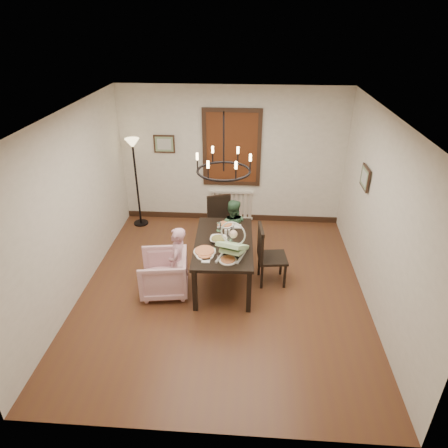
# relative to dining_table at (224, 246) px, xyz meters

# --- Properties ---
(room_shell) EXTENTS (4.51, 5.00, 2.81)m
(room_shell) POSITION_rel_dining_table_xyz_m (0.00, 0.12, 0.72)
(room_shell) COLOR #57301D
(room_shell) RESTS_ON ground
(dining_table) EXTENTS (0.97, 1.66, 0.76)m
(dining_table) POSITION_rel_dining_table_xyz_m (0.00, 0.00, 0.00)
(dining_table) COLOR black
(dining_table) RESTS_ON room_shell
(chair_far) EXTENTS (0.57, 0.57, 1.02)m
(chair_far) POSITION_rel_dining_table_xyz_m (-0.11, 1.04, -0.17)
(chair_far) COLOR black
(chair_far) RESTS_ON room_shell
(chair_right) EXTENTS (0.50, 0.50, 1.03)m
(chair_right) POSITION_rel_dining_table_xyz_m (0.79, 0.05, -0.16)
(chair_right) COLOR black
(chair_right) RESTS_ON room_shell
(armchair) EXTENTS (0.84, 0.82, 0.67)m
(armchair) POSITION_rel_dining_table_xyz_m (-0.93, -0.35, -0.34)
(armchair) COLOR beige
(armchair) RESTS_ON room_shell
(elderly_woman) EXTENTS (0.25, 0.36, 0.98)m
(elderly_woman) POSITION_rel_dining_table_xyz_m (-0.68, -0.40, -0.19)
(elderly_woman) COLOR #C98E9C
(elderly_woman) RESTS_ON room_shell
(seated_man) EXTENTS (0.50, 0.42, 0.94)m
(seated_man) POSITION_rel_dining_table_xyz_m (0.10, 0.77, -0.21)
(seated_man) COLOR #365A3C
(seated_man) RESTS_ON room_shell
(baby_bouncer) EXTENTS (0.56, 0.66, 0.37)m
(baby_bouncer) POSITION_rel_dining_table_xyz_m (0.16, -0.38, 0.27)
(baby_bouncer) COLOR #A7D08F
(baby_bouncer) RESTS_ON dining_table
(salad_bowl) EXTENTS (0.32, 0.32, 0.08)m
(salad_bowl) POSITION_rel_dining_table_xyz_m (-0.08, -0.01, 0.12)
(salad_bowl) COLOR white
(salad_bowl) RESTS_ON dining_table
(pizza_platter) EXTENTS (0.34, 0.34, 0.04)m
(pizza_platter) POSITION_rel_dining_table_xyz_m (-0.27, -0.34, 0.11)
(pizza_platter) COLOR tan
(pizza_platter) RESTS_ON dining_table
(drinking_glass) EXTENTS (0.08, 0.08, 0.15)m
(drinking_glass) POSITION_rel_dining_table_xyz_m (0.10, -0.09, 0.16)
(drinking_glass) COLOR silver
(drinking_glass) RESTS_ON dining_table
(window_blinds) EXTENTS (1.00, 0.03, 1.40)m
(window_blinds) POSITION_rel_dining_table_xyz_m (0.00, 2.21, 0.92)
(window_blinds) COLOR #562511
(window_blinds) RESTS_ON room_shell
(radiator) EXTENTS (0.92, 0.12, 0.62)m
(radiator) POSITION_rel_dining_table_xyz_m (0.00, 2.23, -0.33)
(radiator) COLOR silver
(radiator) RESTS_ON room_shell
(picture_back) EXTENTS (0.42, 0.03, 0.36)m
(picture_back) POSITION_rel_dining_table_xyz_m (-1.35, 2.22, 0.97)
(picture_back) COLOR black
(picture_back) RESTS_ON room_shell
(picture_right) EXTENTS (0.03, 0.42, 0.36)m
(picture_right) POSITION_rel_dining_table_xyz_m (2.21, 0.65, 0.97)
(picture_right) COLOR black
(picture_right) RESTS_ON room_shell
(floor_lamp) EXTENTS (0.30, 0.30, 1.80)m
(floor_lamp) POSITION_rel_dining_table_xyz_m (-1.90, 1.90, 0.22)
(floor_lamp) COLOR black
(floor_lamp) RESTS_ON room_shell
(chandelier) EXTENTS (0.80, 0.80, 0.04)m
(chandelier) POSITION_rel_dining_table_xyz_m (-0.00, -0.00, 1.27)
(chandelier) COLOR black
(chandelier) RESTS_ON room_shell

